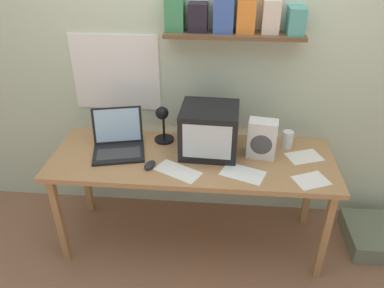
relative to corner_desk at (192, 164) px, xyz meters
name	(u,v)px	position (x,y,z in m)	size (l,w,h in m)	color
ground_plane	(192,238)	(0.00, 0.00, -0.68)	(12.00, 12.00, 0.00)	#94664B
back_wall	(198,53)	(0.00, 0.46, 0.63)	(5.60, 0.24, 2.60)	beige
corner_desk	(192,164)	(0.00, 0.00, 0.00)	(1.88, 0.66, 0.74)	#B18052
crt_monitor	(209,130)	(0.11, 0.08, 0.22)	(0.39, 0.36, 0.32)	black
laptop	(118,141)	(-0.51, 0.05, 0.13)	(0.40, 0.38, 0.27)	black
desk_lamp	(163,121)	(-0.22, 0.17, 0.23)	(0.14, 0.17, 0.29)	black
juice_glass	(287,140)	(0.64, 0.19, 0.11)	(0.07, 0.07, 0.12)	white
space_heater	(262,139)	(0.45, 0.05, 0.19)	(0.20, 0.14, 0.26)	white
computer_mouse	(150,165)	(-0.26, -0.14, 0.08)	(0.09, 0.12, 0.03)	#232326
loose_paper_near_monitor	(178,171)	(-0.07, -0.18, 0.06)	(0.32, 0.26, 0.00)	white
loose_paper_near_laptop	(311,181)	(0.74, -0.20, 0.06)	(0.24, 0.22, 0.00)	white
printed_handout	(243,173)	(0.33, -0.16, 0.06)	(0.30, 0.24, 0.00)	white
open_notebook	(304,157)	(0.74, 0.06, 0.06)	(0.26, 0.22, 0.00)	white
floor_cushion	(377,236)	(1.38, 0.07, -0.61)	(0.45, 0.45, 0.14)	slate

